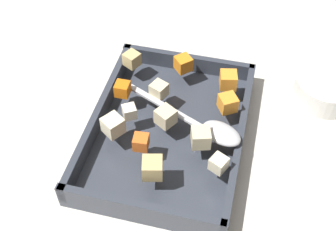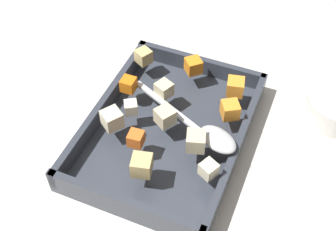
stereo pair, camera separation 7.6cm
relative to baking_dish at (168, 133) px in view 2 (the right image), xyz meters
name	(u,v)px [view 2 (the right image)]	position (x,y,z in m)	size (l,w,h in m)	color
ground_plane	(163,144)	(-0.02, 0.00, -0.01)	(4.00, 4.00, 0.00)	beige
baking_dish	(168,133)	(0.00, 0.00, 0.00)	(0.35, 0.26, 0.05)	#333842
carrot_chunk_mid_left	(235,87)	(0.11, -0.09, 0.05)	(0.03, 0.03, 0.03)	orange
carrot_chunk_front_center	(136,139)	(-0.07, 0.03, 0.05)	(0.02, 0.02, 0.02)	orange
carrot_chunk_back_center	(128,84)	(0.04, 0.09, 0.05)	(0.02, 0.02, 0.02)	orange
carrot_chunk_near_right	(230,110)	(0.05, -0.10, 0.05)	(0.03, 0.03, 0.03)	orange
carrot_chunk_corner_se	(191,65)	(0.13, 0.01, 0.05)	(0.03, 0.03, 0.03)	orange
potato_chunk_corner_nw	(196,141)	(-0.04, -0.06, 0.05)	(0.03, 0.03, 0.03)	beige
potato_chunk_under_handle	(142,165)	(-0.11, 0.00, 0.05)	(0.03, 0.03, 0.03)	tan
potato_chunk_mid_right	(144,56)	(0.12, 0.10, 0.05)	(0.03, 0.03, 0.03)	tan
potato_chunk_corner_sw	(167,117)	(-0.01, 0.00, 0.05)	(0.03, 0.03, 0.03)	beige
potato_chunk_heap_side	(209,169)	(-0.08, -0.10, 0.05)	(0.02, 0.02, 0.02)	beige
potato_chunk_corner_ne	(112,119)	(-0.05, 0.08, 0.05)	(0.03, 0.03, 0.03)	beige
potato_chunk_far_right	(164,89)	(0.05, 0.03, 0.05)	(0.03, 0.03, 0.03)	beige
parsnip_chunk_rim_edge	(131,107)	(-0.01, 0.07, 0.05)	(0.02, 0.02, 0.02)	silver
serving_spoon	(211,137)	(-0.02, -0.08, 0.05)	(0.12, 0.22, 0.02)	silver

